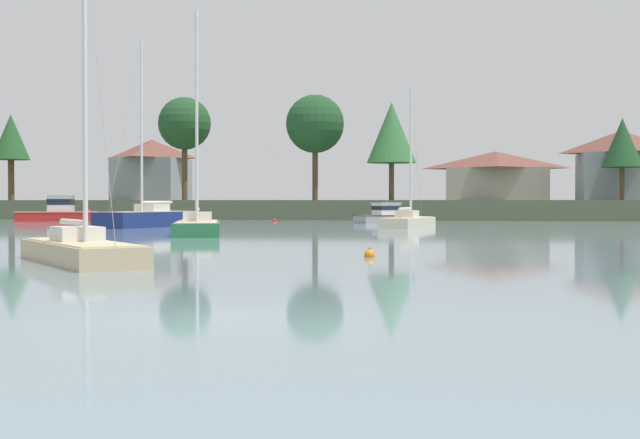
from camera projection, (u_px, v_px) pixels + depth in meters
name	position (u px, v px, depth m)	size (l,w,h in m)	color
ground_plane	(210.00, 318.00, 13.75)	(400.00, 400.00, 0.00)	gray
far_shore_bank	(418.00, 209.00, 103.94)	(165.35, 42.60, 2.01)	#4C563D
sailboat_navy	(148.00, 223.00, 62.58)	(5.32, 9.72, 14.31)	navy
sailboat_sand	(80.00, 256.00, 26.04)	(6.27, 6.99, 10.44)	tan
cruiser_grey	(392.00, 218.00, 74.68)	(6.09, 5.60, 3.43)	gray
sailboat_green	(197.00, 230.00, 48.02)	(4.68, 8.98, 12.97)	#236B3D
cruiser_red	(66.00, 216.00, 80.51)	(8.54, 4.40, 4.85)	#B2231E
sailboat_cream	(408.00, 224.00, 61.79)	(3.78, 8.65, 10.70)	beige
mooring_buoy_red	(275.00, 221.00, 79.86)	(0.37, 0.37, 0.42)	red
mooring_buoy_orange	(370.00, 255.00, 28.88)	(0.37, 0.37, 0.43)	orange
shore_tree_inland_a	(315.00, 124.00, 91.79)	(6.30, 6.30, 11.39)	brown
shore_tree_left	(184.00, 124.00, 98.16)	(6.08, 6.08, 11.92)	brown
shore_tree_inland_c	(392.00, 133.00, 87.80)	(5.12, 5.12, 10.11)	brown
shore_tree_center_left	(622.00, 143.00, 86.78)	(4.11, 4.11, 8.38)	brown
shore_tree_left_mid	(11.00, 138.00, 111.13)	(4.84, 4.84, 11.25)	brown
cottage_hillside	(152.00, 169.00, 111.11)	(8.81, 9.79, 7.94)	gray
cottage_behind_trees	(621.00, 164.00, 92.32)	(9.40, 7.15, 7.57)	gray
cottage_eastern	(495.00, 175.00, 100.72)	(12.50, 9.57, 5.79)	#9E998E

